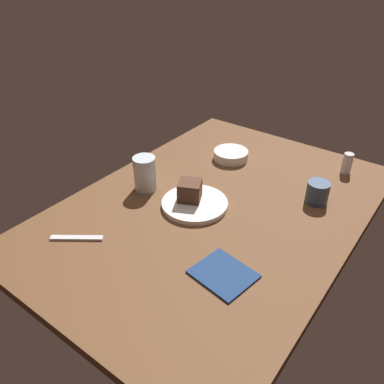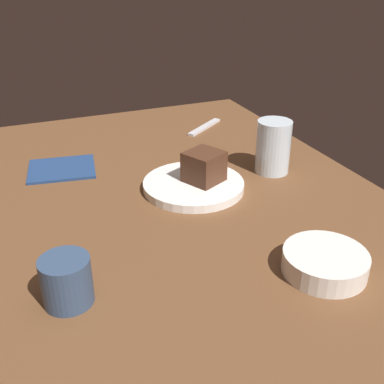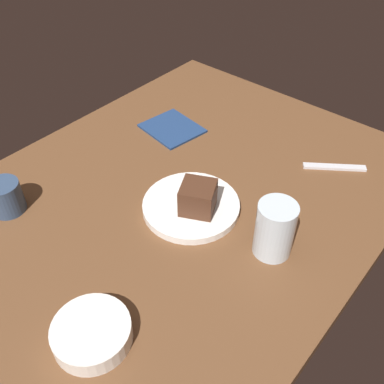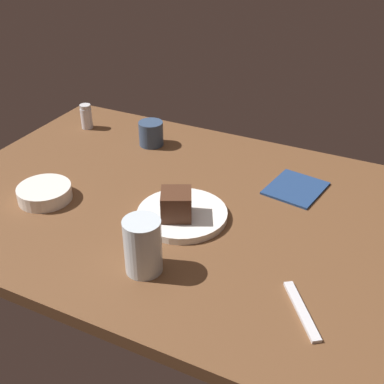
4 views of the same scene
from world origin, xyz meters
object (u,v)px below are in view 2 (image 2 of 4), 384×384
at_px(chocolate_cake_slice, 204,167).
at_px(folded_napkin, 62,169).
at_px(coffee_cup, 67,281).
at_px(water_glass, 273,147).
at_px(dessert_spoon, 204,127).
at_px(dessert_plate, 194,185).
at_px(side_bowl, 325,262).

distance_m(chocolate_cake_slice, folded_napkin, 0.34).
height_order(chocolate_cake_slice, folded_napkin, chocolate_cake_slice).
bearing_deg(chocolate_cake_slice, coffee_cup, 128.17).
bearing_deg(water_glass, folded_napkin, 66.73).
height_order(chocolate_cake_slice, dessert_spoon, chocolate_cake_slice).
xyz_separation_m(dessert_plate, folded_napkin, (0.20, 0.24, -0.01)).
relative_size(dessert_plate, coffee_cup, 2.93).
bearing_deg(chocolate_cake_slice, water_glass, -84.19).
distance_m(chocolate_cake_slice, dessert_spoon, 0.37).
bearing_deg(chocolate_cake_slice, folded_napkin, 51.86).
bearing_deg(side_bowl, dessert_spoon, -8.07).
distance_m(chocolate_cake_slice, side_bowl, 0.34).
bearing_deg(chocolate_cake_slice, dessert_spoon, -24.19).
relative_size(side_bowl, folded_napkin, 0.90).
distance_m(dessert_plate, coffee_cup, 0.40).
relative_size(chocolate_cake_slice, side_bowl, 0.53).
xyz_separation_m(chocolate_cake_slice, folded_napkin, (0.21, 0.26, -0.05)).
relative_size(dessert_plate, water_glass, 1.78).
height_order(chocolate_cake_slice, water_glass, water_glass).
height_order(chocolate_cake_slice, coffee_cup, chocolate_cake_slice).
bearing_deg(chocolate_cake_slice, dessert_plate, 80.87).
height_order(dessert_plate, chocolate_cake_slice, chocolate_cake_slice).
bearing_deg(water_glass, side_bowl, 161.40).
bearing_deg(side_bowl, coffee_cup, 77.57).
bearing_deg(folded_napkin, side_bowl, -149.67).
relative_size(chocolate_cake_slice, coffee_cup, 0.98).
distance_m(dessert_plate, water_glass, 0.20).
height_order(water_glass, coffee_cup, water_glass).
height_order(water_glass, dessert_spoon, water_glass).
relative_size(water_glass, coffee_cup, 1.64).
xyz_separation_m(chocolate_cake_slice, water_glass, (0.02, -0.18, 0.01)).
bearing_deg(coffee_cup, dessert_plate, -49.48).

